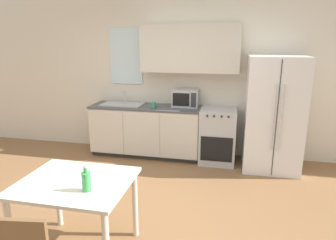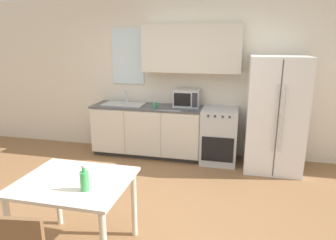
{
  "view_description": "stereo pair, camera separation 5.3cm",
  "coord_description": "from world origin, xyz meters",
  "px_view_note": "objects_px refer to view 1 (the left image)",
  "views": [
    {
      "loc": [
        1.08,
        -2.84,
        1.98
      ],
      "look_at": [
        0.34,
        0.57,
        1.05
      ],
      "focal_mm": 32.0,
      "sensor_mm": 36.0,
      "label": 1
    },
    {
      "loc": [
        1.14,
        -2.83,
        1.98
      ],
      "look_at": [
        0.34,
        0.57,
        1.05
      ],
      "focal_mm": 32.0,
      "sensor_mm": 36.0,
      "label": 2
    }
  ],
  "objects_px": {
    "coffee_mug": "(154,105)",
    "dining_table": "(76,192)",
    "microwave": "(186,98)",
    "oven_range": "(218,135)",
    "refrigerator": "(273,114)",
    "drink_bottle": "(86,181)"
  },
  "relations": [
    {
      "from": "coffee_mug",
      "to": "dining_table",
      "type": "bearing_deg",
      "value": -91.87
    },
    {
      "from": "microwave",
      "to": "dining_table",
      "type": "bearing_deg",
      "value": -102.09
    },
    {
      "from": "microwave",
      "to": "oven_range",
      "type": "bearing_deg",
      "value": -12.4
    },
    {
      "from": "oven_range",
      "to": "coffee_mug",
      "type": "height_order",
      "value": "coffee_mug"
    },
    {
      "from": "oven_range",
      "to": "dining_table",
      "type": "height_order",
      "value": "oven_range"
    },
    {
      "from": "oven_range",
      "to": "dining_table",
      "type": "xyz_separation_m",
      "value": [
        -1.15,
        -2.58,
        0.18
      ]
    },
    {
      "from": "coffee_mug",
      "to": "refrigerator",
      "type": "bearing_deg",
      "value": 0.89
    },
    {
      "from": "refrigerator",
      "to": "dining_table",
      "type": "relative_size",
      "value": 1.76
    },
    {
      "from": "refrigerator",
      "to": "microwave",
      "type": "xyz_separation_m",
      "value": [
        -1.41,
        0.2,
        0.16
      ]
    },
    {
      "from": "refrigerator",
      "to": "oven_range",
      "type": "bearing_deg",
      "value": 174.83
    },
    {
      "from": "refrigerator",
      "to": "dining_table",
      "type": "height_order",
      "value": "refrigerator"
    },
    {
      "from": "refrigerator",
      "to": "drink_bottle",
      "type": "relative_size",
      "value": 7.63
    },
    {
      "from": "refrigerator",
      "to": "drink_bottle",
      "type": "distance_m",
      "value": 3.2
    },
    {
      "from": "microwave",
      "to": "coffee_mug",
      "type": "bearing_deg",
      "value": -155.11
    },
    {
      "from": "microwave",
      "to": "coffee_mug",
      "type": "relative_size",
      "value": 3.93
    },
    {
      "from": "microwave",
      "to": "dining_table",
      "type": "height_order",
      "value": "microwave"
    },
    {
      "from": "coffee_mug",
      "to": "microwave",
      "type": "bearing_deg",
      "value": 24.89
    },
    {
      "from": "oven_range",
      "to": "microwave",
      "type": "distance_m",
      "value": 0.83
    },
    {
      "from": "oven_range",
      "to": "refrigerator",
      "type": "distance_m",
      "value": 0.94
    },
    {
      "from": "microwave",
      "to": "coffee_mug",
      "type": "distance_m",
      "value": 0.56
    },
    {
      "from": "oven_range",
      "to": "coffee_mug",
      "type": "relative_size",
      "value": 8.22
    },
    {
      "from": "drink_bottle",
      "to": "microwave",
      "type": "bearing_deg",
      "value": 82.27
    }
  ]
}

